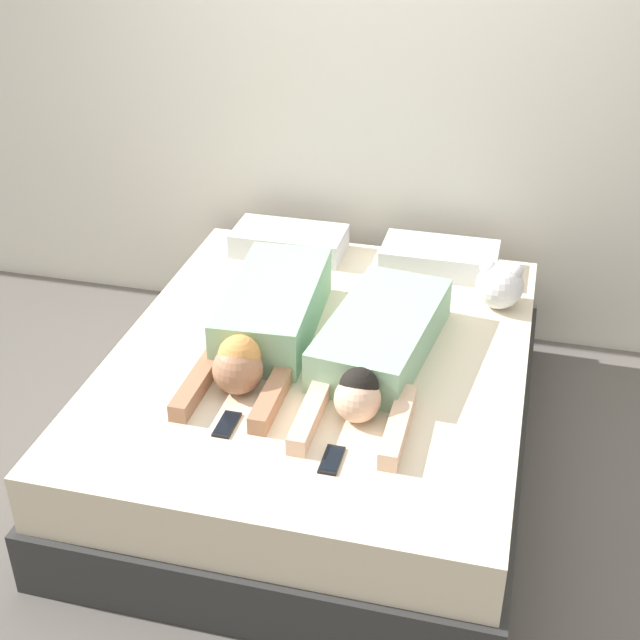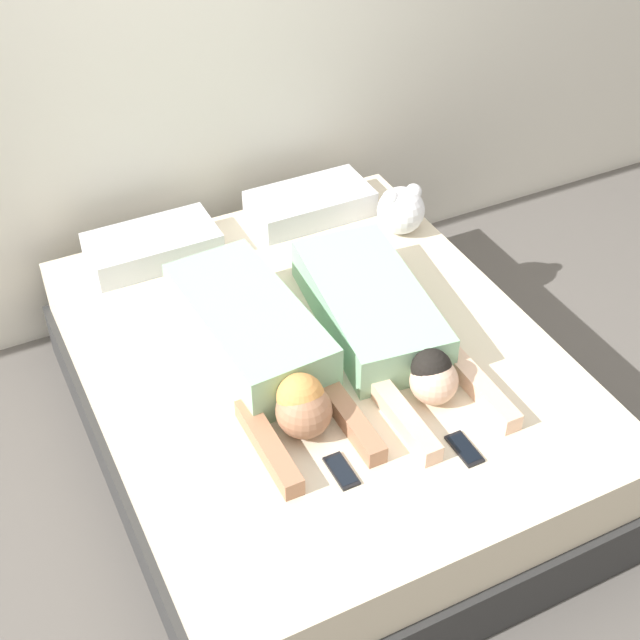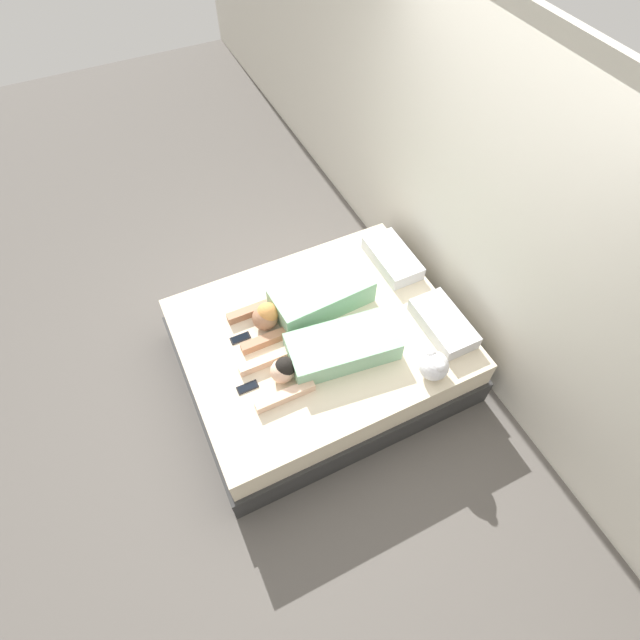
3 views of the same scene
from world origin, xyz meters
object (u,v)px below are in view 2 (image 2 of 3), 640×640
object	(u,v)px
pillow_head_right	(310,203)
cell_phone_left	(341,471)
person_right	(381,319)
person_left	(260,344)
cell_phone_right	(464,449)
bed	(320,399)
pillow_head_left	(153,246)
plush_toy	(401,209)

from	to	relation	value
pillow_head_right	cell_phone_left	world-z (taller)	pillow_head_right
pillow_head_right	cell_phone_left	bearing A→B (deg)	-112.17
person_right	person_left	bearing A→B (deg)	173.17
person_right	cell_phone_right	distance (m)	0.65
bed	person_right	size ratio (longest dim) A/B	1.83
pillow_head_right	cell_phone_right	size ratio (longest dim) A/B	3.61
pillow_head_left	person_left	bearing A→B (deg)	-80.33
pillow_head_right	cell_phone_right	distance (m)	1.54
bed	cell_phone_right	size ratio (longest dim) A/B	13.95
bed	cell_phone_right	distance (m)	0.76
bed	person_left	distance (m)	0.44
person_left	cell_phone_right	world-z (taller)	person_left
plush_toy	bed	bearing A→B (deg)	-140.52
plush_toy	person_left	bearing A→B (deg)	-149.66
cell_phone_left	person_right	bearing A→B (deg)	50.07
pillow_head_left	pillow_head_right	world-z (taller)	same
person_left	person_right	world-z (taller)	person_left
person_right	cell_phone_right	size ratio (longest dim) A/B	7.62
person_left	cell_phone_right	xyz separation A→B (m)	(0.45, -0.70, -0.10)
pillow_head_right	person_right	xyz separation A→B (m)	(-0.13, -0.89, 0.03)
person_left	cell_phone_right	size ratio (longest dim) A/B	7.41
cell_phone_left	cell_phone_right	xyz separation A→B (m)	(0.42, -0.10, 0.00)
pillow_head_left	cell_phone_right	size ratio (longest dim) A/B	3.61
pillow_head_left	cell_phone_left	size ratio (longest dim) A/B	3.61
pillow_head_left	cell_phone_left	xyz separation A→B (m)	(0.17, -1.43, -0.05)
pillow_head_left	cell_phone_left	bearing A→B (deg)	-83.15
cell_phone_left	pillow_head_right	bearing A→B (deg)	67.83
person_left	cell_phone_left	distance (m)	0.61
person_right	bed	bearing A→B (deg)	172.38
bed	cell_phone_left	xyz separation A→B (m)	(-0.21, -0.57, 0.27)
pillow_head_left	pillow_head_right	distance (m)	0.76
pillow_head_left	person_left	xyz separation A→B (m)	(0.14, -0.83, 0.04)
bed	plush_toy	distance (m)	0.96
plush_toy	pillow_head_right	bearing A→B (deg)	135.75
pillow_head_right	person_right	distance (m)	0.90
cell_phone_right	plush_toy	bearing A→B (deg)	69.18
pillow_head_left	plush_toy	xyz separation A→B (m)	(1.06, -0.30, 0.05)
pillow_head_left	plush_toy	distance (m)	1.10
cell_phone_left	plush_toy	size ratio (longest dim) A/B	0.68
pillow_head_right	cell_phone_right	world-z (taller)	pillow_head_right
person_left	person_right	distance (m)	0.49
cell_phone_right	cell_phone_left	bearing A→B (deg)	166.47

